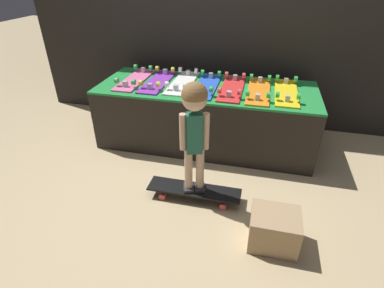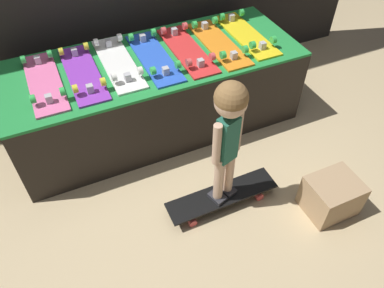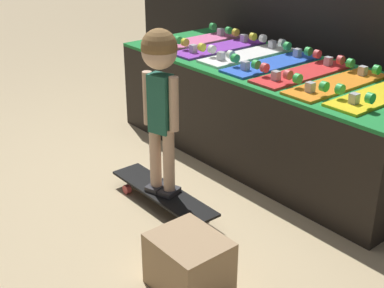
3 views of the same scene
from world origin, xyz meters
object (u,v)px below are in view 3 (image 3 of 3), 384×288
Objects in this scene: skateboard_red_on_rack at (303,72)px; skateboard_yellow_on_rack at (380,93)px; skateboard_orange_on_rack at (337,83)px; skateboard_on_floor at (163,194)px; skateboard_white_on_rack at (247,53)px; skateboard_pink_on_rack at (196,40)px; child at (160,82)px; skateboard_blue_on_rack at (272,62)px; storage_box at (189,264)px; skateboard_purple_on_rack at (219,46)px.

skateboard_yellow_on_rack is at bearing 1.97° from skateboard_red_on_rack.
skateboard_on_floor is (-0.40, -0.89, -0.55)m from skateboard_orange_on_rack.
skateboard_red_on_rack and skateboard_orange_on_rack have the same top height.
skateboard_on_floor is at bearing -70.17° from skateboard_white_on_rack.
skateboard_white_on_rack is at bearing 1.84° from skateboard_pink_on_rack.
skateboard_pink_on_rack is 1.25m from child.
skateboard_blue_on_rack is at bearing 78.67° from child.
skateboard_pink_on_rack is 2.22× the size of storage_box.
skateboard_yellow_on_rack is at bearing -0.27° from skateboard_purple_on_rack.
skateboard_white_on_rack is (0.49, 0.02, 0.00)m from skateboard_pink_on_rack.
skateboard_on_floor is (0.34, -0.94, -0.55)m from skateboard_white_on_rack.
skateboard_pink_on_rack is 1.00× the size of skateboard_yellow_on_rack.
skateboard_red_on_rack and skateboard_yellow_on_rack have the same top height.
skateboard_purple_on_rack is at bearing 105.22° from child.
skateboard_purple_on_rack is 1.00× the size of skateboard_red_on_rack.
skateboard_on_floor is 0.69m from storage_box.
child is (0.09, -0.91, 0.09)m from skateboard_blue_on_rack.
child reaches higher than skateboard_yellow_on_rack.
child is at bearing -84.13° from skateboard_blue_on_rack.
skateboard_red_on_rack is 1.39m from storage_box.
skateboard_purple_on_rack is 0.79× the size of child.
skateboard_orange_on_rack is (0.25, -0.01, 0.00)m from skateboard_red_on_rack.
skateboard_orange_on_rack is (1.23, -0.04, 0.00)m from skateboard_pink_on_rack.
skateboard_white_on_rack is 0.79× the size of child.
skateboard_on_floor is at bearing -84.13° from skateboard_blue_on_rack.
storage_box is at bearing -69.35° from skateboard_red_on_rack.
skateboard_yellow_on_rack is 0.94× the size of skateboard_on_floor.
skateboard_blue_on_rack is (0.74, -0.02, 0.00)m from skateboard_pink_on_rack.
skateboard_red_on_rack is 2.22× the size of storage_box.
skateboard_blue_on_rack is 0.25m from skateboard_red_on_rack.
storage_box is at bearing -60.07° from skateboard_blue_on_rack.
skateboard_white_on_rack is 1.65m from storage_box.
skateboard_red_on_rack is 0.49m from skateboard_yellow_on_rack.
skateboard_red_on_rack is at bearing 80.35° from skateboard_on_floor.
skateboard_purple_on_rack and skateboard_red_on_rack have the same top height.
skateboard_orange_on_rack is at bearing 99.96° from storage_box.
skateboard_red_on_rack is (0.99, -0.03, 0.00)m from skateboard_pink_on_rack.
skateboard_orange_on_rack reaches higher than storage_box.
skateboard_purple_on_rack is at bearing 179.73° from skateboard_yellow_on_rack.
skateboard_blue_on_rack is at bearing 178.13° from skateboard_red_on_rack.
skateboard_yellow_on_rack is (0.74, 0.01, 0.00)m from skateboard_blue_on_rack.
child is (0.00, 0.00, 0.63)m from skateboard_on_floor.
skateboard_red_on_rack is at bearing -1.75° from skateboard_purple_on_rack.
skateboard_orange_on_rack is at bearing -173.56° from skateboard_yellow_on_rack.
skateboard_blue_on_rack is at bearing -1.70° from skateboard_purple_on_rack.
skateboard_white_on_rack is 0.49m from skateboard_red_on_rack.
skateboard_white_on_rack is 0.94× the size of skateboard_on_floor.
skateboard_blue_on_rack is 1.00× the size of skateboard_orange_on_rack.
child reaches higher than skateboard_on_floor.
skateboard_yellow_on_rack is at bearing 54.85° from skateboard_on_floor.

